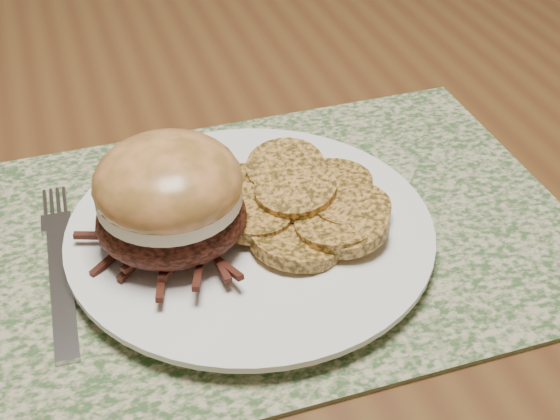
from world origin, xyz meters
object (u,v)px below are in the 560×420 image
(dining_table, at_px, (393,173))
(dinner_plate, at_px, (251,234))
(pork_sandwich, at_px, (169,198))
(fork, at_px, (60,263))

(dining_table, relative_size, dinner_plate, 5.77)
(dining_table, distance_m, dinner_plate, 0.27)
(dining_table, distance_m, pork_sandwich, 0.33)
(pork_sandwich, distance_m, fork, 0.10)
(dinner_plate, xyz_separation_m, pork_sandwich, (-0.06, 0.00, 0.05))
(dinner_plate, height_order, pork_sandwich, pork_sandwich)
(pork_sandwich, bearing_deg, dining_table, 32.35)
(dinner_plate, distance_m, pork_sandwich, 0.08)
(dinner_plate, relative_size, fork, 1.34)
(dining_table, bearing_deg, pork_sandwich, -148.98)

